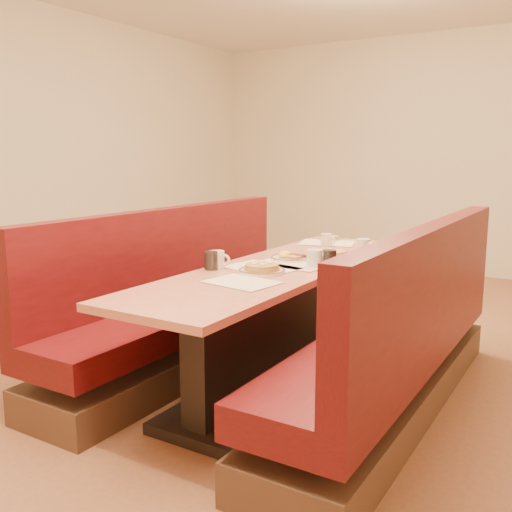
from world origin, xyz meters
The scene contains 19 objects.
ground centered at (0.00, 0.00, 0.00)m, with size 8.00×8.00×0.00m, color #9E6647.
room_envelope centered at (0.00, 0.00, 1.93)m, with size 6.04×8.04×2.82m.
diner_table centered at (0.00, 0.00, 0.37)m, with size 0.70×2.50×0.75m.
booth_left centered at (-0.73, 0.00, 0.36)m, with size 0.55×2.50×1.05m.
booth_right centered at (0.73, 0.00, 0.36)m, with size 0.55×2.50×1.05m.
placemat_near_left centered at (-0.05, -0.13, 0.75)m, with size 0.41×0.31×0.00m, color beige.
placemat_near_right centered at (0.06, -0.52, 0.75)m, with size 0.35×0.27×0.00m, color beige.
placemat_far_left centered at (-0.12, 0.94, 0.75)m, with size 0.40×0.30×0.00m, color beige.
placemat_far_right centered at (0.05, 0.07, 0.75)m, with size 0.43×0.32×0.00m, color beige.
pancake_plate centered at (0.02, -0.25, 0.77)m, with size 0.27×0.27×0.06m.
eggs_plate centered at (-0.04, 0.19, 0.77)m, with size 0.26×0.26×0.05m.
extra_plate_mid centered at (0.14, 0.45, 0.77)m, with size 0.24×0.24×0.05m.
extra_plate_far centered at (-0.17, 1.10, 0.76)m, with size 0.20×0.20×0.04m.
coffee_mug_a centered at (0.20, 0.06, 0.80)m, with size 0.14×0.10×0.10m.
coffee_mug_b centered at (-0.28, -0.27, 0.80)m, with size 0.13×0.09×0.10m.
coffee_mug_c centered at (0.28, 0.64, 0.80)m, with size 0.13×0.09×0.10m.
coffee_mug_d centered at (-0.08, 0.83, 0.80)m, with size 0.12×0.08×0.09m.
soda_tumbler_near centered at (-0.28, -0.32, 0.80)m, with size 0.08×0.08×0.11m.
soda_tumbler_mid centered at (0.28, 0.08, 0.80)m, with size 0.08×0.08×0.11m.
Camera 1 is at (1.62, -2.94, 1.40)m, focal length 40.00 mm.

